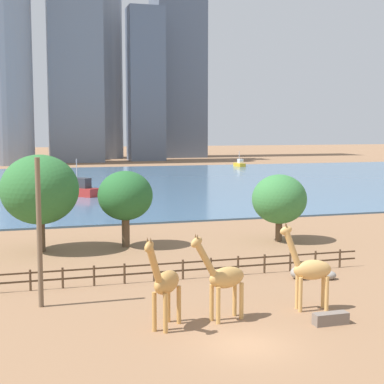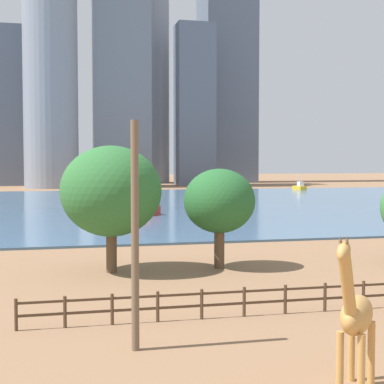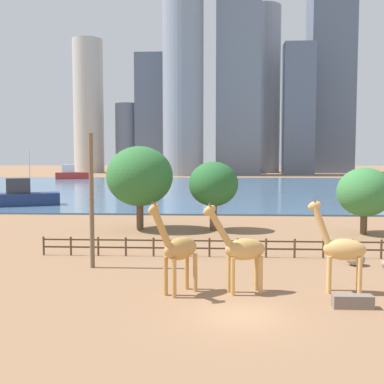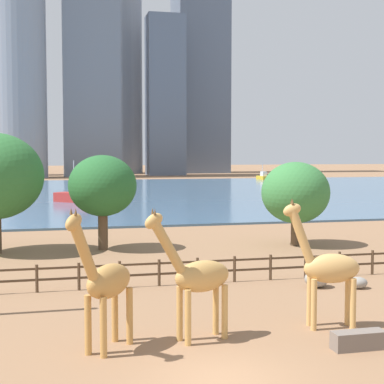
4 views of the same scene
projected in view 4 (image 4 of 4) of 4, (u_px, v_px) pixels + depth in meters
name	position (u px, v px, depth m)	size (l,w,h in m)	color
ground_plane	(82.00, 193.00, 94.40)	(400.00, 400.00, 0.00)	#8C6647
harbor_water	(83.00, 193.00, 91.48)	(180.00, 86.00, 0.20)	#476B8C
giraffe_tall	(106.00, 282.00, 19.02)	(2.58, 2.87, 4.82)	#C18C47
giraffe_companion	(327.00, 268.00, 21.58)	(2.99, 1.17, 4.80)	tan
giraffe_young	(197.00, 277.00, 20.09)	(3.33, 1.49, 4.65)	tan
boulder_near_fence	(358.00, 283.00, 27.95)	(0.93, 0.73, 0.55)	gray
boulder_by_pole	(316.00, 279.00, 28.18)	(1.15, 1.09, 0.81)	gray
feeding_trough	(359.00, 340.00, 19.32)	(1.80, 0.60, 0.60)	#72665B
enclosure_fence	(146.00, 271.00, 28.30)	(26.12, 0.14, 1.30)	#4C3826
tree_center_broad	(296.00, 193.00, 40.58)	(4.71, 4.71, 5.82)	brown
tree_right_tall	(103.00, 186.00, 38.87)	(4.51, 4.51, 6.30)	brown
boat_sailboat	(77.00, 195.00, 74.06)	(5.57, 5.69, 5.27)	#B22D28
boat_barge	(263.00, 177.00, 135.83)	(1.73, 4.31, 3.82)	gold
skyline_tower_glass	(165.00, 96.00, 166.17)	(10.48, 8.08, 44.85)	slate
skyline_block_right	(120.00, 71.00, 180.08)	(13.37, 13.37, 62.52)	gray
skyline_tower_short	(200.00, 39.00, 186.25)	(16.14, 15.33, 85.11)	slate
skyline_block_wide	(91.00, 39.00, 157.32)	(15.07, 8.33, 73.73)	slate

